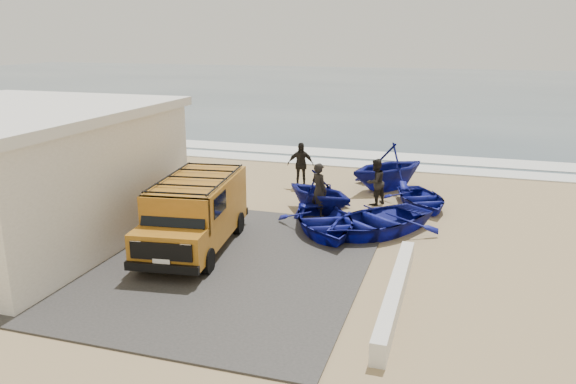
# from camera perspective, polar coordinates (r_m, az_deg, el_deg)

# --- Properties ---
(ground) EXTENTS (160.00, 160.00, 0.00)m
(ground) POSITION_cam_1_polar(r_m,az_deg,el_deg) (18.34, -3.74, -5.01)
(ground) COLOR tan
(slab) EXTENTS (12.00, 10.00, 0.05)m
(slab) POSITION_cam_1_polar(r_m,az_deg,el_deg) (17.47, -12.30, -6.36)
(slab) COLOR #3B3936
(slab) RESTS_ON ground
(ocean) EXTENTS (180.00, 88.00, 0.01)m
(ocean) POSITION_cam_1_polar(r_m,az_deg,el_deg) (72.54, 12.56, 10.24)
(ocean) COLOR #385166
(ocean) RESTS_ON ground
(surf_line) EXTENTS (180.00, 1.60, 0.06)m
(surf_line) POSITION_cam_1_polar(r_m,az_deg,el_deg) (29.39, 4.67, 2.99)
(surf_line) COLOR white
(surf_line) RESTS_ON ground
(surf_wash) EXTENTS (180.00, 2.20, 0.04)m
(surf_wash) POSITION_cam_1_polar(r_m,az_deg,el_deg) (31.78, 5.68, 3.91)
(surf_wash) COLOR white
(surf_wash) RESTS_ON ground
(building) EXTENTS (8.40, 9.40, 4.30)m
(building) POSITION_cam_1_polar(r_m,az_deg,el_deg) (20.08, -26.48, 1.62)
(building) COLOR white
(building) RESTS_ON ground
(parapet) EXTENTS (0.35, 6.00, 0.55)m
(parapet) POSITION_cam_1_polar(r_m,az_deg,el_deg) (14.44, 10.88, -10.05)
(parapet) COLOR silver
(parapet) RESTS_ON ground
(van) EXTENTS (2.70, 5.48, 2.26)m
(van) POSITION_cam_1_polar(r_m,az_deg,el_deg) (17.58, -9.40, -1.94)
(van) COLOR #AE6C1A
(van) RESTS_ON ground
(boat_near_left) EXTENTS (4.26, 4.78, 0.82)m
(boat_near_left) POSITION_cam_1_polar(r_m,az_deg,el_deg) (18.95, 3.72, -3.01)
(boat_near_left) COLOR navy
(boat_near_left) RESTS_ON ground
(boat_near_right) EXTENTS (5.06, 5.30, 0.89)m
(boat_near_right) POSITION_cam_1_polar(r_m,az_deg,el_deg) (19.09, 8.89, -2.91)
(boat_near_right) COLOR navy
(boat_near_right) RESTS_ON ground
(boat_mid_left) EXTENTS (4.02, 3.86, 1.63)m
(boat_mid_left) POSITION_cam_1_polar(r_m,az_deg,el_deg) (21.04, 3.19, 0.07)
(boat_mid_left) COLOR navy
(boat_mid_left) RESTS_ON ground
(boat_mid_right) EXTENTS (3.54, 4.00, 0.68)m
(boat_mid_right) POSITION_cam_1_polar(r_m,az_deg,el_deg) (22.32, 13.40, -0.69)
(boat_mid_right) COLOR navy
(boat_mid_right) RESTS_ON ground
(boat_far_left) EXTENTS (5.00, 5.07, 2.02)m
(boat_far_left) POSITION_cam_1_polar(r_m,az_deg,el_deg) (24.48, 10.13, 2.56)
(boat_far_left) COLOR navy
(boat_far_left) RESTS_ON ground
(fisherman_front) EXTENTS (0.88, 0.81, 2.01)m
(fisherman_front) POSITION_cam_1_polar(r_m,az_deg,el_deg) (20.51, 3.17, 0.21)
(fisherman_front) COLOR black
(fisherman_front) RESTS_ON ground
(fisherman_middle) EXTENTS (1.06, 1.12, 1.83)m
(fisherman_middle) POSITION_cam_1_polar(r_m,az_deg,el_deg) (22.21, 8.87, 1.01)
(fisherman_middle) COLOR black
(fisherman_middle) RESTS_ON ground
(fisherman_back) EXTENTS (1.24, 0.77, 1.97)m
(fisherman_back) POSITION_cam_1_polar(r_m,az_deg,el_deg) (24.61, 1.28, 2.81)
(fisherman_back) COLOR black
(fisherman_back) RESTS_ON ground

